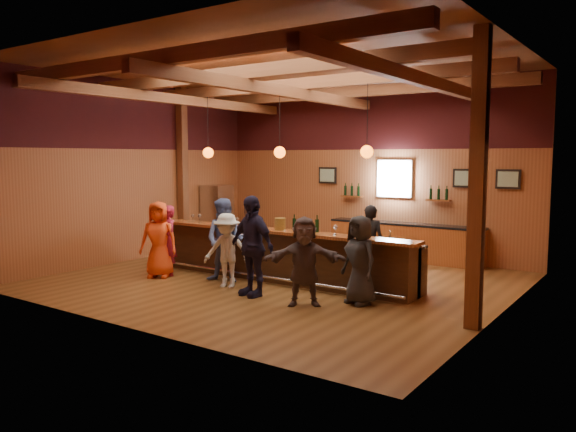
{
  "coord_description": "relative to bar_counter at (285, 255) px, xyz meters",
  "views": [
    {
      "loc": [
        6.8,
        -9.46,
        2.6
      ],
      "look_at": [
        0.0,
        0.3,
        1.35
      ],
      "focal_mm": 35.0,
      "sensor_mm": 36.0,
      "label": 1
    }
  ],
  "objects": [
    {
      "name": "customer_denim",
      "position": [
        -0.89,
        -0.88,
        0.35
      ],
      "size": [
        1.02,
        0.9,
        1.75
      ],
      "primitive_type": "imported",
      "rotation": [
        0.0,
        0.0,
        0.33
      ],
      "color": "#4E639D",
      "rests_on": "ground"
    },
    {
      "name": "customer_brown",
      "position": [
        1.49,
        -1.51,
        0.26
      ],
      "size": [
        1.47,
        1.21,
        1.57
      ],
      "primitive_type": "imported",
      "rotation": [
        0.0,
        0.0,
        0.6
      ],
      "color": "#4C3D3D",
      "rests_on": "ground"
    },
    {
      "name": "customer_redvest",
      "position": [
        -2.35,
        -1.12,
        0.25
      ],
      "size": [
        0.67,
        0.57,
        1.55
      ],
      "primitive_type": "imported",
      "rotation": [
        0.0,
        0.0,
        -0.41
      ],
      "color": "maroon",
      "rests_on": "ground"
    },
    {
      "name": "customer_orange",
      "position": [
        -2.39,
        -1.35,
        0.3
      ],
      "size": [
        0.96,
        0.85,
        1.65
      ],
      "primitive_type": "imported",
      "rotation": [
        0.0,
        0.0,
        0.5
      ],
      "color": "#F14616",
      "rests_on": "ground"
    },
    {
      "name": "glass_g",
      "position": [
        1.41,
        -0.31,
        0.73
      ],
      "size": [
        0.09,
        0.09,
        0.2
      ],
      "color": "silver",
      "rests_on": "bar_counter"
    },
    {
      "name": "customer_dark",
      "position": [
        2.24,
        -0.87,
        0.27
      ],
      "size": [
        0.91,
        0.76,
        1.58
      ],
      "primitive_type": "imported",
      "rotation": [
        0.0,
        0.0,
        -0.39
      ],
      "color": "#252628",
      "rests_on": "ground"
    },
    {
      "name": "bartender",
      "position": [
        1.54,
        0.93,
        0.29
      ],
      "size": [
        0.66,
        0.5,
        1.62
      ],
      "primitive_type": "imported",
      "rotation": [
        0.0,
        0.0,
        3.35
      ],
      "color": "black",
      "rests_on": "ground"
    },
    {
      "name": "room",
      "position": [
        -0.02,
        -0.09,
        2.69
      ],
      "size": [
        9.04,
        9.0,
        4.52
      ],
      "color": "brown",
      "rests_on": "ground"
    },
    {
      "name": "wine_shelves",
      "position": [
        0.78,
        3.73,
        1.1
      ],
      "size": [
        3.0,
        0.18,
        0.3
      ],
      "color": "brown",
      "rests_on": "room"
    },
    {
      "name": "stainless_fridge",
      "position": [
        -4.12,
        2.45,
        0.38
      ],
      "size": [
        0.7,
        0.7,
        1.8
      ],
      "primitive_type": "cube",
      "color": "silver",
      "rests_on": "ground"
    },
    {
      "name": "glass_d",
      "position": [
        -1.04,
        -0.31,
        0.72
      ],
      "size": [
        0.08,
        0.08,
        0.19
      ],
      "color": "silver",
      "rests_on": "bar_counter"
    },
    {
      "name": "ice_bucket",
      "position": [
        0.12,
        -0.32,
        0.71
      ],
      "size": [
        0.23,
        0.23,
        0.25
      ],
      "primitive_type": "cylinder",
      "color": "brown",
      "rests_on": "bar_counter"
    },
    {
      "name": "bottle_b",
      "position": [
        0.91,
        -0.17,
        0.72
      ],
      "size": [
        0.07,
        0.07,
        0.34
      ],
      "color": "black",
      "rests_on": "bar_counter"
    },
    {
      "name": "glass_b",
      "position": [
        -2.2,
        -0.27,
        0.73
      ],
      "size": [
        0.09,
        0.09,
        0.2
      ],
      "color": "silver",
      "rests_on": "bar_counter"
    },
    {
      "name": "glass_a",
      "position": [
        -2.43,
        -0.26,
        0.71
      ],
      "size": [
        0.08,
        0.08,
        0.17
      ],
      "color": "silver",
      "rests_on": "bar_counter"
    },
    {
      "name": "bar_counter",
      "position": [
        0.0,
        0.0,
        0.0
      ],
      "size": [
        6.3,
        1.07,
        1.11
      ],
      "color": "black",
      "rests_on": "ground"
    },
    {
      "name": "bottle_a",
      "position": [
        0.38,
        -0.2,
        0.72
      ],
      "size": [
        0.07,
        0.07,
        0.33
      ],
      "color": "black",
      "rests_on": "bar_counter"
    },
    {
      "name": "customer_white",
      "position": [
        -0.53,
        -1.24,
        0.22
      ],
      "size": [
        1.1,
        0.85,
        1.49
      ],
      "primitive_type": "imported",
      "rotation": [
        0.0,
        0.0,
        0.35
      ],
      "color": "silver",
      "rests_on": "ground"
    },
    {
      "name": "back_bar_cabinet",
      "position": [
        1.18,
        3.57,
        -0.05
      ],
      "size": [
        4.0,
        0.52,
        0.95
      ],
      "color": "brown",
      "rests_on": "ground"
    },
    {
      "name": "window",
      "position": [
        0.78,
        3.8,
        1.53
      ],
      "size": [
        0.95,
        0.09,
        0.95
      ],
      "color": "silver",
      "rests_on": "room"
    },
    {
      "name": "customer_navy",
      "position": [
        0.29,
        -1.48,
        0.43
      ],
      "size": [
        1.18,
        0.68,
        1.9
      ],
      "primitive_type": "imported",
      "rotation": [
        0.0,
        0.0,
        -0.2
      ],
      "color": "#1D1A35",
      "rests_on": "ground"
    },
    {
      "name": "glass_f",
      "position": [
        0.76,
        -0.35,
        0.72
      ],
      "size": [
        0.08,
        0.08,
        0.18
      ],
      "color": "silver",
      "rests_on": "bar_counter"
    },
    {
      "name": "glass_h",
      "position": [
        1.96,
        -0.33,
        0.72
      ],
      "size": [
        0.08,
        0.08,
        0.19
      ],
      "color": "silver",
      "rests_on": "bar_counter"
    },
    {
      "name": "pendant_lights",
      "position": [
        -0.02,
        -0.15,
        2.19
      ],
      "size": [
        4.24,
        0.24,
        1.37
      ],
      "color": "black",
      "rests_on": "room"
    },
    {
      "name": "glass_c",
      "position": [
        -1.4,
        -0.33,
        0.72
      ],
      "size": [
        0.08,
        0.08,
        0.18
      ],
      "color": "silver",
      "rests_on": "bar_counter"
    },
    {
      "name": "glass_e",
      "position": [
        -0.58,
        -0.3,
        0.72
      ],
      "size": [
        0.08,
        0.08,
        0.18
      ],
      "color": "silver",
      "rests_on": "bar_counter"
    },
    {
      "name": "framed_pictures",
      "position": [
        1.65,
        3.79,
        1.58
      ],
      "size": [
        5.35,
        0.05,
        0.45
      ],
      "color": "black",
      "rests_on": "room"
    }
  ]
}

